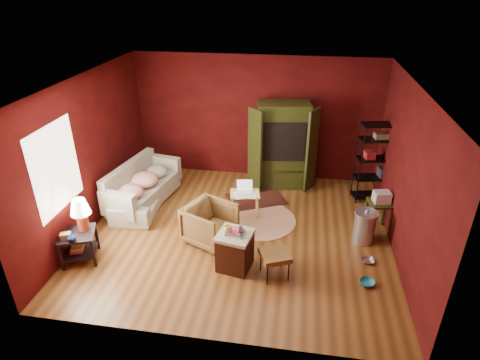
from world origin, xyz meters
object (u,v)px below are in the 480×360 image
object	(u,v)px
armchair	(210,222)
sofa	(143,187)
hamper	(235,250)
tv_armoire	(282,144)
wire_shelving	(378,159)
laptop_desk	(245,195)
side_table	(79,224)

from	to	relation	value
armchair	sofa	bearing A→B (deg)	81.42
sofa	hamper	xyz separation A→B (m)	(2.22, -1.71, -0.05)
tv_armoire	wire_shelving	size ratio (longest dim) A/B	1.13
laptop_desk	wire_shelving	world-z (taller)	wire_shelving
armchair	hamper	bearing A→B (deg)	-115.39
side_table	hamper	xyz separation A→B (m)	(2.56, 0.14, -0.31)
sofa	wire_shelving	bearing A→B (deg)	-82.04
wire_shelving	tv_armoire	bearing A→B (deg)	158.79
sofa	laptop_desk	xyz separation A→B (m)	(2.14, -0.08, 0.05)
tv_armoire	wire_shelving	xyz separation A→B (m)	(1.98, -0.33, -0.07)
side_table	laptop_desk	size ratio (longest dim) A/B	1.55
sofa	laptop_desk	bearing A→B (deg)	-95.77
side_table	wire_shelving	size ratio (longest dim) A/B	0.64
armchair	tv_armoire	world-z (taller)	tv_armoire
hamper	laptop_desk	xyz separation A→B (m)	(-0.08, 1.63, 0.10)
hamper	tv_armoire	bearing A→B (deg)	79.77
side_table	hamper	size ratio (longest dim) A/B	1.46
armchair	side_table	distance (m)	2.17
hamper	wire_shelving	distance (m)	3.73
side_table	wire_shelving	bearing A→B (deg)	28.97
sofa	armchair	xyz separation A→B (m)	(1.66, -1.06, 0.01)
sofa	wire_shelving	world-z (taller)	wire_shelving
sofa	tv_armoire	xyz separation A→B (m)	(2.76, 1.30, 0.61)
laptop_desk	tv_armoire	distance (m)	1.62
armchair	side_table	world-z (taller)	side_table
sofa	hamper	bearing A→B (deg)	-131.18
sofa	hamper	size ratio (longest dim) A/B	2.66
tv_armoire	wire_shelving	distance (m)	2.01
sofa	side_table	size ratio (longest dim) A/B	1.83
sofa	laptop_desk	size ratio (longest dim) A/B	2.83
sofa	armchair	size ratio (longest dim) A/B	2.50
hamper	laptop_desk	size ratio (longest dim) A/B	1.06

